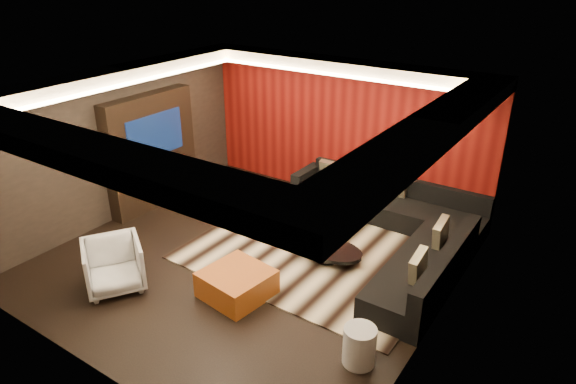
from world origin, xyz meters
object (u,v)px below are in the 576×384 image
Objects in this scene: sectional_sofa at (398,228)px; orange_ottoman at (237,283)px; coffee_table at (327,253)px; armchair at (114,265)px; white_side_table at (359,346)px; drum_stool at (338,222)px.

orange_ottoman is at bearing -115.54° from sectional_sofa.
orange_ottoman is at bearing -110.96° from coffee_table.
armchair reaches higher than orange_ottoman.
armchair is (-1.62, -0.85, 0.18)m from orange_ottoman.
drum_stool is at bearing 123.52° from white_side_table.
drum_stool is 2.45m from orange_ottoman.
drum_stool is 0.11× the size of sectional_sofa.
drum_stool is 3.81m from armchair.
sectional_sofa reaches higher than white_side_table.
sectional_sofa is (0.72, 1.19, 0.14)m from coffee_table.
coffee_table is 1.68m from orange_ottoman.
white_side_table reaches higher than coffee_table.
white_side_table is at bearing -6.62° from orange_ottoman.
sectional_sofa is at bearing 58.92° from coffee_table.
armchair is (-3.70, -0.61, 0.13)m from white_side_table.
coffee_table is at bearing 129.29° from white_side_table.
white_side_table is 2.10m from orange_ottoman.
coffee_table is 1.36× the size of orange_ottoman.
white_side_table reaches higher than drum_stool.
drum_stool is 0.48× the size of armchair.
drum_stool is 1.06m from sectional_sofa.
sectional_sofa is at bearing 104.30° from white_side_table.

